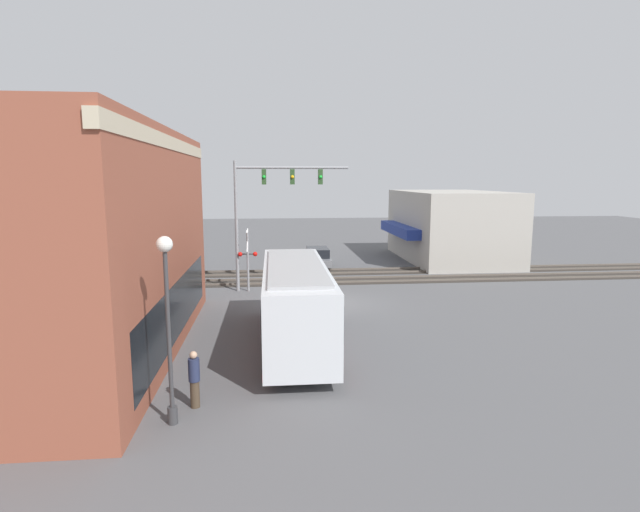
# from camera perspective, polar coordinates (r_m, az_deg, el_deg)

# --- Properties ---
(ground_plane) EXTENTS (120.00, 120.00, 0.00)m
(ground_plane) POSITION_cam_1_polar(r_m,az_deg,el_deg) (27.79, 2.34, -5.40)
(ground_plane) COLOR #565659
(brick_building) EXTENTS (16.27, 11.36, 8.72)m
(brick_building) POSITION_cam_1_polar(r_m,az_deg,el_deg) (22.14, -30.70, 1.19)
(brick_building) COLOR brown
(brick_building) RESTS_ON ground
(shop_building) EXTENTS (12.89, 8.81, 5.78)m
(shop_building) POSITION_cam_1_polar(r_m,az_deg,el_deg) (43.70, 14.58, 3.37)
(shop_building) COLOR #B2ADA3
(shop_building) RESTS_ON ground
(city_bus) EXTENTS (10.16, 2.59, 3.41)m
(city_bus) POSITION_cam_1_polar(r_m,az_deg,el_deg) (20.53, -2.83, -5.14)
(city_bus) COLOR silver
(city_bus) RESTS_ON ground
(traffic_signal_gantry) EXTENTS (0.42, 6.87, 7.88)m
(traffic_signal_gantry) POSITION_cam_1_polar(r_m,az_deg,el_deg) (30.33, -5.94, 6.79)
(traffic_signal_gantry) COLOR gray
(traffic_signal_gantry) RESTS_ON ground
(crossing_signal) EXTENTS (1.41, 1.18, 3.81)m
(crossing_signal) POSITION_cam_1_polar(r_m,az_deg,el_deg) (30.58, -8.26, 0.21)
(crossing_signal) COLOR gray
(crossing_signal) RESTS_ON ground
(streetlamp) EXTENTS (0.44, 0.44, 5.33)m
(streetlamp) POSITION_cam_1_polar(r_m,az_deg,el_deg) (14.28, -17.00, -6.44)
(streetlamp) COLOR #38383A
(streetlamp) RESTS_ON ground
(rail_track_near) EXTENTS (2.60, 60.00, 0.15)m
(rail_track_near) POSITION_cam_1_polar(r_m,az_deg,el_deg) (33.58, 0.94, -2.85)
(rail_track_near) COLOR #332D28
(rail_track_near) RESTS_ON ground
(rail_track_far) EXTENTS (2.60, 60.00, 0.15)m
(rail_track_far) POSITION_cam_1_polar(r_m,az_deg,el_deg) (36.70, 0.38, -1.84)
(rail_track_far) COLOR #332D28
(rail_track_far) RESTS_ON ground
(parked_car_grey) EXTENTS (4.74, 1.82, 1.50)m
(parked_car_grey) POSITION_cam_1_polar(r_m,az_deg,el_deg) (39.06, -0.29, -0.20)
(parked_car_grey) COLOR slate
(parked_car_grey) RESTS_ON ground
(pedestrian_near_bus) EXTENTS (0.34, 0.34, 1.67)m
(pedestrian_near_bus) POSITION_cam_1_polar(r_m,az_deg,el_deg) (23.44, 2.22, -5.95)
(pedestrian_near_bus) COLOR #2D3351
(pedestrian_near_bus) RESTS_ON ground
(pedestrian_by_lamp) EXTENTS (0.34, 0.34, 1.76)m
(pedestrian_by_lamp) POSITION_cam_1_polar(r_m,az_deg,el_deg) (15.84, -14.17, -13.45)
(pedestrian_by_lamp) COLOR #473828
(pedestrian_by_lamp) RESTS_ON ground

